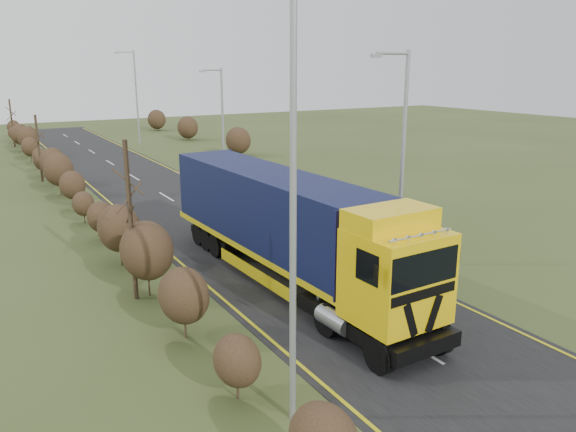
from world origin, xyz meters
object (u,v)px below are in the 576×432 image
(car_red_hatchback, at_px, (290,189))
(streetlight_near, at_px, (401,152))
(car_blue_sedan, at_px, (228,167))
(lorry, at_px, (286,223))
(speed_sign, at_px, (284,185))

(car_red_hatchback, xyz_separation_m, streetlight_near, (-2.53, -13.61, 4.42))
(car_blue_sedan, height_order, streetlight_near, streetlight_near)
(lorry, distance_m, car_blue_sedan, 24.16)
(car_blue_sedan, bearing_deg, lorry, 89.06)
(lorry, height_order, car_red_hatchback, lorry)
(lorry, bearing_deg, car_red_hatchback, 57.10)
(car_blue_sedan, xyz_separation_m, streetlight_near, (-2.48, -23.38, 4.43))
(lorry, bearing_deg, speed_sign, 58.63)
(speed_sign, bearing_deg, car_red_hatchback, 54.63)
(lorry, xyz_separation_m, car_blue_sedan, (7.77, 22.80, -1.92))
(car_red_hatchback, relative_size, speed_sign, 1.53)
(car_red_hatchback, distance_m, streetlight_near, 14.53)
(lorry, xyz_separation_m, speed_sign, (5.55, 9.84, -0.81))
(car_red_hatchback, bearing_deg, streetlight_near, 69.65)
(lorry, relative_size, streetlight_near, 1.77)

